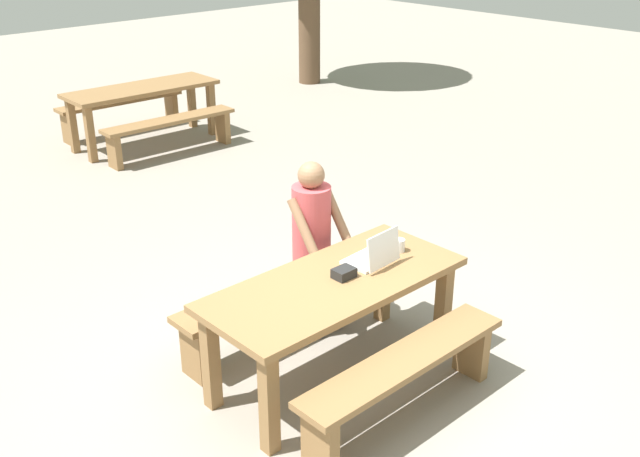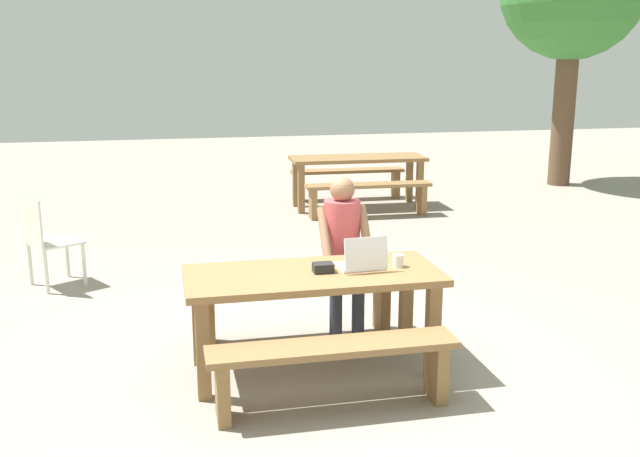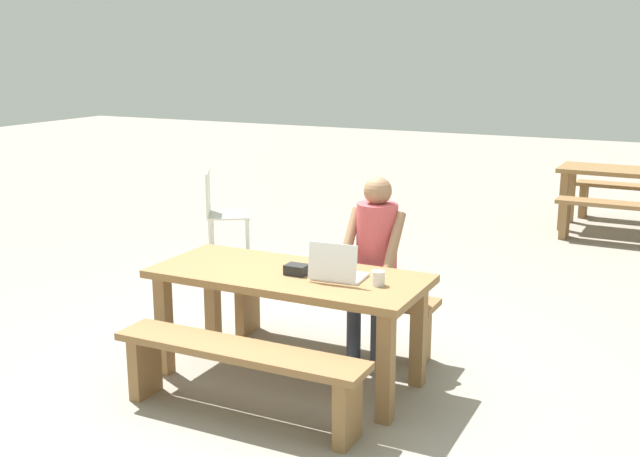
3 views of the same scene
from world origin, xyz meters
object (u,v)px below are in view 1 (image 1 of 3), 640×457
picnic_table_front (334,295)px  laptop (374,256)px  person_seated (315,235)px  small_pouch (344,273)px  coffee_mug (400,246)px  picnic_table_mid (142,96)px

picnic_table_front → laptop: (0.35, -0.02, 0.18)m
picnic_table_front → laptop: laptop is taller
person_seated → small_pouch: bearing=-116.1°
laptop → person_seated: (0.01, 0.60, -0.05)m
coffee_mug → person_seated: bearing=114.0°
small_pouch → picnic_table_mid: (1.73, 5.47, -0.14)m
laptop → picnic_table_mid: laptop is taller
small_pouch → picnic_table_front: bearing=166.4°
coffee_mug → person_seated: (-0.26, 0.59, -0.03)m
picnic_table_front → small_pouch: small_pouch is taller
laptop → coffee_mug: laptop is taller
small_pouch → person_seated: 0.67m
small_pouch → person_seated: person_seated is taller
laptop → picnic_table_mid: (1.45, 5.47, -0.17)m
laptop → small_pouch: 0.29m
picnic_table_mid → coffee_mug: bearing=-100.7°
small_pouch → person_seated: (0.29, 0.60, -0.02)m
picnic_table_front → picnic_table_mid: (1.80, 5.46, 0.01)m
coffee_mug → laptop: bearing=-177.7°
laptop → coffee_mug: 0.27m
coffee_mug → small_pouch: bearing=-178.7°
person_seated → laptop: bearing=-90.9°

